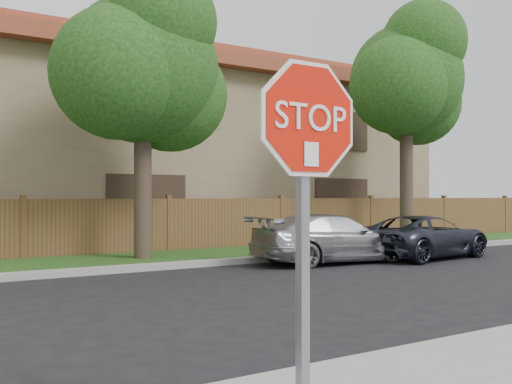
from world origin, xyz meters
TOP-DOWN VIEW (x-y plane):
  - ground at (0.00, 0.00)m, footprint 90.00×90.00m
  - far_curb at (0.00, 8.15)m, footprint 70.00×0.30m
  - grass_strip at (0.00, 9.80)m, footprint 70.00×3.00m
  - fence at (0.00, 11.40)m, footprint 70.00×0.12m
  - tree_mid at (2.52, 9.57)m, footprint 4.80×3.90m
  - tree_right at (12.02, 9.57)m, footprint 4.80×3.90m
  - stop_sign at (-1.05, -1.48)m, footprint 1.01×0.13m
  - sedan_right at (6.41, 7.03)m, footprint 4.34×2.04m
  - sedan_far_right at (9.30, 6.57)m, footprint 4.34×2.40m

SIDE VIEW (x-z plane):
  - ground at x=0.00m, z-range 0.00..0.00m
  - grass_strip at x=0.00m, z-range 0.00..0.12m
  - far_curb at x=0.00m, z-range 0.00..0.15m
  - sedan_far_right at x=9.30m, z-range 0.00..1.15m
  - sedan_right at x=6.41m, z-range 0.00..1.22m
  - fence at x=0.00m, z-range 0.00..1.60m
  - stop_sign at x=-1.05m, z-range 0.55..3.11m
  - tree_mid at x=2.52m, z-range 1.20..8.55m
  - tree_right at x=12.02m, z-range 1.47..9.67m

